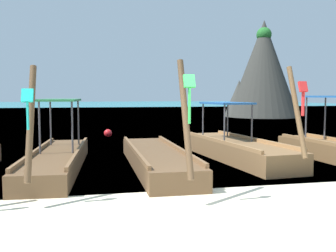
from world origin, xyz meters
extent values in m
plane|color=beige|center=(0.00, 0.00, 0.00)|extent=(120.00, 120.00, 0.00)
plane|color=teal|center=(0.00, 62.16, 0.00)|extent=(120.00, 120.00, 0.00)
cube|color=brown|center=(-2.84, 5.02, 0.23)|extent=(1.60, 5.96, 0.45)
cube|color=brown|center=(-3.39, 5.06, 0.50)|extent=(0.47, 5.42, 0.10)
cube|color=brown|center=(-2.29, 4.99, 0.50)|extent=(0.47, 5.42, 0.10)
cylinder|color=brown|center=(-3.07, 1.84, 1.49)|extent=(0.18, 0.91, 2.12)
cube|color=#1ECCBC|center=(-3.08, 1.66, 1.98)|extent=(0.21, 0.16, 0.25)
cube|color=#1ECCBC|center=(-3.08, 1.64, 1.62)|extent=(0.04, 0.08, 0.49)
cylinder|color=#4C4C51|center=(-3.27, 4.91, 1.14)|extent=(0.05, 0.05, 1.37)
cylinder|color=#4C4C51|center=(-2.44, 4.85, 1.14)|extent=(0.05, 0.05, 1.37)
cylinder|color=#4C4C51|center=(-3.14, 6.67, 1.14)|extent=(0.05, 0.05, 1.37)
cylinder|color=#4C4C51|center=(-2.31, 6.61, 1.14)|extent=(0.05, 0.05, 1.37)
cube|color=#2D844C|center=(-2.79, 5.76, 1.85)|extent=(1.15, 2.04, 0.06)
cube|color=brown|center=(-0.22, 4.70, 0.24)|extent=(1.37, 5.97, 0.48)
cube|color=brown|center=(-0.82, 4.71, 0.53)|extent=(0.16, 5.48, 0.10)
cube|color=brown|center=(0.38, 4.69, 0.53)|extent=(0.16, 5.48, 0.10)
cylinder|color=brown|center=(-0.26, 1.43, 1.57)|extent=(0.13, 0.99, 2.23)
cube|color=green|center=(-0.27, 1.16, 2.23)|extent=(0.20, 0.15, 0.25)
cube|color=green|center=(-0.27, 1.14, 1.79)|extent=(0.03, 0.08, 0.64)
cube|color=brown|center=(2.45, 5.51, 0.28)|extent=(1.82, 5.67, 0.56)
cube|color=#9F7246|center=(1.83, 5.46, 0.61)|extent=(0.53, 5.12, 0.10)
cube|color=#9F7246|center=(3.07, 5.57, 0.61)|extent=(0.53, 5.12, 0.10)
cylinder|color=brown|center=(2.71, 2.54, 1.61)|extent=(0.19, 0.82, 2.13)
cube|color=red|center=(2.73, 2.35, 2.18)|extent=(0.21, 0.15, 0.25)
cube|color=red|center=(2.73, 2.33, 1.79)|extent=(0.04, 0.08, 0.54)
cylinder|color=#4C4C51|center=(2.00, 5.33, 1.13)|extent=(0.05, 0.05, 1.14)
cylinder|color=#4C4C51|center=(2.92, 5.42, 1.13)|extent=(0.05, 0.05, 1.14)
cylinder|color=#4C4C51|center=(1.85, 7.00, 1.13)|extent=(0.05, 0.05, 1.14)
cylinder|color=#4C4C51|center=(2.78, 7.08, 1.13)|extent=(0.05, 0.05, 1.14)
cube|color=#235BA3|center=(2.39, 6.21, 1.73)|extent=(1.29, 1.97, 0.06)
cylinder|color=#4C4C51|center=(4.89, 5.59, 1.22)|extent=(0.05, 0.05, 1.38)
cylinder|color=#4C4C51|center=(5.59, 5.61, 1.22)|extent=(0.05, 0.05, 1.38)
cube|color=#235BA3|center=(5.28, 4.66, 1.95)|extent=(0.94, 2.11, 0.06)
cone|color=#383833|center=(14.03, 27.16, 4.44)|extent=(6.49, 6.49, 8.89)
cone|color=#3D3D38|center=(11.94, 27.81, 1.71)|extent=(2.80, 2.80, 3.41)
sphere|color=#236B28|center=(14.03, 27.16, 7.55)|extent=(1.37, 1.37, 1.37)
sphere|color=red|center=(-1.07, 12.70, 0.19)|extent=(0.38, 0.38, 0.38)
camera|label=1|loc=(-2.08, -5.39, 1.98)|focal=40.46mm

